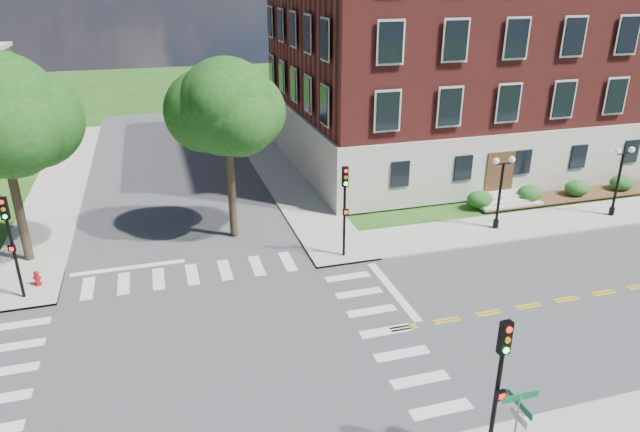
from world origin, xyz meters
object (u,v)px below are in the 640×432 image
object	(u,v)px
traffic_signal_ne	(345,200)
twin_lamp_east	(619,177)
fire_hydrant	(37,278)
street_sign_pole	(517,421)
traffic_signal_se	(500,375)
twin_lamp_west	(500,188)
traffic_signal_nw	(10,235)

from	to	relation	value
traffic_signal_ne	twin_lamp_east	size ratio (longest dim) A/B	1.13
fire_hydrant	street_sign_pole	bearing A→B (deg)	-47.79
twin_lamp_east	fire_hydrant	distance (m)	32.10
traffic_signal_se	twin_lamp_west	world-z (taller)	traffic_signal_se
traffic_signal_se	traffic_signal_nw	size ratio (longest dim) A/B	1.00
fire_hydrant	traffic_signal_nw	bearing A→B (deg)	-114.56
traffic_signal_ne	street_sign_pole	size ratio (longest dim) A/B	1.55
traffic_signal_ne	traffic_signal_nw	world-z (taller)	same
traffic_signal_se	twin_lamp_west	bearing A→B (deg)	56.85
traffic_signal_se	traffic_signal_ne	world-z (taller)	same
traffic_signal_nw	traffic_signal_ne	bearing A→B (deg)	-0.57
traffic_signal_ne	street_sign_pole	distance (m)	14.95
twin_lamp_west	traffic_signal_ne	bearing A→B (deg)	-174.75
traffic_signal_ne	twin_lamp_west	bearing A→B (deg)	5.25
traffic_signal_se	fire_hydrant	distance (m)	21.16
twin_lamp_west	fire_hydrant	bearing A→B (deg)	179.36
traffic_signal_ne	street_sign_pole	bearing A→B (deg)	-90.52
twin_lamp_west	traffic_signal_nw	bearing A→B (deg)	-178.32
traffic_signal_se	street_sign_pole	distance (m)	1.24
fire_hydrant	twin_lamp_east	bearing A→B (deg)	-1.03
twin_lamp_west	street_sign_pole	xyz separation A→B (m)	(-9.65, -15.80, -0.21)
fire_hydrant	traffic_signal_ne	bearing A→B (deg)	-4.44
twin_lamp_west	street_sign_pole	world-z (taller)	twin_lamp_west
traffic_signal_se	twin_lamp_east	world-z (taller)	traffic_signal_se
street_sign_pole	fire_hydrant	distance (m)	21.77
traffic_signal_se	traffic_signal_ne	bearing A→B (deg)	89.05
twin_lamp_east	street_sign_pole	xyz separation A→B (m)	(-17.46, -15.49, -0.21)
street_sign_pole	traffic_signal_ne	bearing A→B (deg)	89.48
traffic_signal_nw	fire_hydrant	world-z (taller)	traffic_signal_nw
traffic_signal_nw	street_sign_pole	distance (m)	21.31
traffic_signal_se	traffic_signal_ne	xyz separation A→B (m)	(0.23, 14.05, 0.00)
traffic_signal_se	fire_hydrant	xyz separation A→B (m)	(-14.48, 15.19, -2.72)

